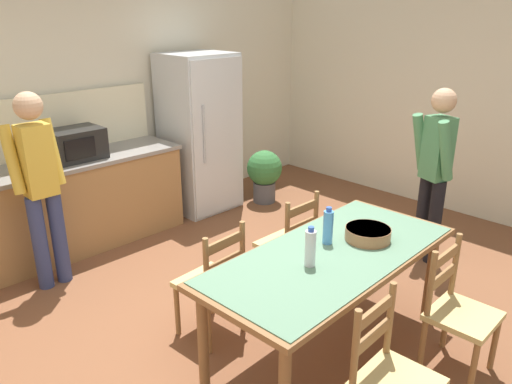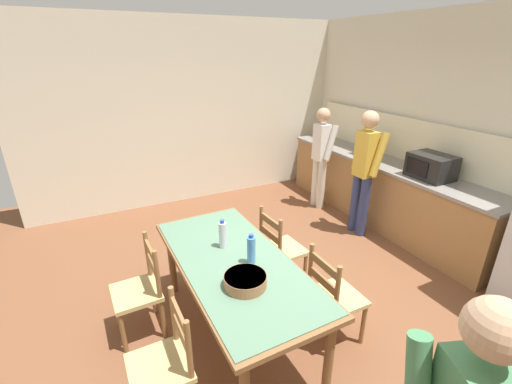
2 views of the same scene
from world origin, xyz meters
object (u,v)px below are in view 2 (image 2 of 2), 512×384
paper_bag (367,143)px  dining_table (235,269)px  chair_side_far_left (280,249)px  microwave (431,166)px  person_at_sink (321,153)px  chair_side_near_right (165,364)px  chair_side_near_left (140,290)px  bottle_off_centre (251,250)px  serving_bowl (245,280)px  chair_side_far_right (333,297)px  bottle_near_centre (223,235)px  person_at_counter (364,168)px

paper_bag → dining_table: 3.22m
chair_side_far_left → dining_table: bearing=118.4°
microwave → person_at_sink: (-1.57, -0.50, -0.17)m
microwave → chair_side_near_right: 3.69m
chair_side_near_left → bottle_off_centre: bearing=56.6°
serving_bowl → chair_side_far_right: (0.08, 0.80, -0.40)m
bottle_near_centre → chair_side_near_left: bottle_near_centre is taller
bottle_near_centre → serving_bowl: bearing=-4.9°
microwave → dining_table: size_ratio=0.26×
microwave → chair_side_far_right: size_ratio=0.55×
dining_table → bottle_off_centre: size_ratio=7.26×
paper_bag → serving_bowl: size_ratio=1.12×
chair_side_far_left → chair_side_near_right: size_ratio=1.00×
serving_bowl → chair_side_near_left: bearing=-138.0°
chair_side_near_right → chair_side_near_left: (-0.87, -0.02, 0.00)m
person_at_sink → person_at_counter: 0.98m
dining_table → person_at_counter: bearing=113.2°
person_at_sink → bottle_off_centre: bearing=-136.9°
chair_side_far_left → chair_side_near_right: same height
paper_bag → chair_side_near_right: paper_bag is taller
person_at_counter → paper_bag: bearing=46.2°
paper_bag → chair_side_near_left: (1.10, -3.55, -0.67)m
person_at_counter → chair_side_far_left: bearing=-161.4°
bottle_off_centre → chair_side_near_right: size_ratio=0.30×
paper_bag → serving_bowl: paper_bag is taller
bottle_off_centre → serving_bowl: bearing=-34.3°
paper_bag → bottle_off_centre: 3.15m
bottle_near_centre → chair_side_far_left: 0.89m
chair_side_far_right → person_at_counter: person_at_counter is taller
bottle_off_centre → bottle_near_centre: bearing=-160.7°
person_at_counter → chair_side_far_right: bearing=-138.1°
microwave → chair_side_far_left: size_ratio=0.55×
bottle_off_centre → chair_side_near_right: 1.02m
person_at_sink → chair_side_near_left: bearing=-153.1°
paper_bag → chair_side_near_right: 4.10m
bottle_near_centre → bottle_off_centre: bearing=19.3°
chair_side_far_right → chair_side_near_right: bearing=91.4°
microwave → serving_bowl: bearing=-75.6°
bottle_off_centre → chair_side_far_right: (0.32, 0.63, -0.47)m
chair_side_far_left → person_at_counter: bearing=-75.3°
serving_bowl → chair_side_near_left: size_ratio=0.35×
chair_side_near_left → bottle_near_centre: bearing=74.2°
paper_bag → bottle_near_centre: (1.28, -2.82, -0.20)m
paper_bag → chair_side_far_left: bearing=-63.0°
person_at_sink → dining_table: bearing=-139.7°
chair_side_near_right → dining_table: bearing=121.2°
dining_table → chair_side_far_left: size_ratio=2.15×
dining_table → chair_side_far_right: chair_side_far_right is taller
chair_side_far_left → chair_side_near_right: 1.70m
chair_side_far_right → person_at_counter: bearing=-48.2°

